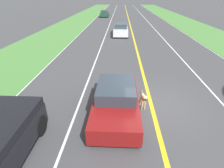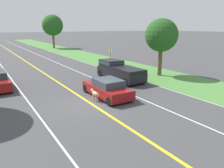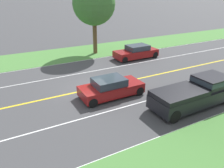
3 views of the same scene
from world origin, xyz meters
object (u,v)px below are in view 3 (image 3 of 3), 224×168
object	(u,v)px
dog	(98,83)
oncoming_car	(136,52)
pickup_truck	(196,92)
roadside_tree_left_near	(94,4)
ego_car	(111,88)

from	to	relation	value
dog	oncoming_car	xyz separation A→B (m)	(-5.48, 7.07, 0.12)
dog	pickup_truck	distance (m)	6.67
oncoming_car	roadside_tree_left_near	size ratio (longest dim) A/B	0.61
pickup_truck	oncoming_car	xyz separation A→B (m)	(-10.44, 2.63, -0.23)
pickup_truck	oncoming_car	world-z (taller)	pickup_truck
dog	pickup_truck	size ratio (longest dim) A/B	0.18
ego_car	pickup_truck	xyz separation A→B (m)	(3.72, 4.09, 0.27)
dog	ego_car	bearing A→B (deg)	9.79
dog	oncoming_car	distance (m)	8.95
ego_car	roadside_tree_left_near	world-z (taller)	roadside_tree_left_near
pickup_truck	roadside_tree_left_near	bearing A→B (deg)	-178.29
oncoming_car	roadside_tree_left_near	distance (m)	6.87
oncoming_car	dog	bearing A→B (deg)	127.75
pickup_truck	oncoming_car	distance (m)	10.77
ego_car	pickup_truck	world-z (taller)	pickup_truck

